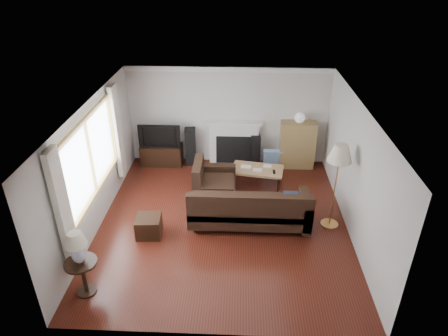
{
  "coord_description": "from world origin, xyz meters",
  "views": [
    {
      "loc": [
        0.31,
        -6.67,
        4.94
      ],
      "look_at": [
        0.0,
        0.3,
        1.1
      ],
      "focal_mm": 32.0,
      "sensor_mm": 36.0,
      "label": 1
    }
  ],
  "objects_px": {
    "bookshelf": "(297,145)",
    "coffee_table": "(257,177)",
    "side_table": "(84,277)",
    "sectional_sofa": "(249,206)",
    "floor_lamp": "(335,187)",
    "tv_stand": "(162,154)"
  },
  "relations": [
    {
      "from": "tv_stand",
      "to": "coffee_table",
      "type": "bearing_deg",
      "value": -22.42
    },
    {
      "from": "sectional_sofa",
      "to": "side_table",
      "type": "distance_m",
      "value": 3.33
    },
    {
      "from": "bookshelf",
      "to": "coffee_table",
      "type": "bearing_deg",
      "value": -134.73
    },
    {
      "from": "sectional_sofa",
      "to": "coffee_table",
      "type": "height_order",
      "value": "sectional_sofa"
    },
    {
      "from": "bookshelf",
      "to": "tv_stand",
      "type": "bearing_deg",
      "value": -179.5
    },
    {
      "from": "tv_stand",
      "to": "floor_lamp",
      "type": "xyz_separation_m",
      "value": [
        3.88,
        -2.49,
        0.64
      ]
    },
    {
      "from": "bookshelf",
      "to": "side_table",
      "type": "bearing_deg",
      "value": -130.77
    },
    {
      "from": "floor_lamp",
      "to": "side_table",
      "type": "distance_m",
      "value": 4.8
    },
    {
      "from": "bookshelf",
      "to": "coffee_table",
      "type": "distance_m",
      "value": 1.5
    },
    {
      "from": "tv_stand",
      "to": "bookshelf",
      "type": "relative_size",
      "value": 0.88
    },
    {
      "from": "floor_lamp",
      "to": "tv_stand",
      "type": "bearing_deg",
      "value": 147.33
    },
    {
      "from": "bookshelf",
      "to": "side_table",
      "type": "distance_m",
      "value": 5.99
    },
    {
      "from": "bookshelf",
      "to": "sectional_sofa",
      "type": "relative_size",
      "value": 0.46
    },
    {
      "from": "tv_stand",
      "to": "coffee_table",
      "type": "distance_m",
      "value": 2.64
    },
    {
      "from": "tv_stand",
      "to": "sectional_sofa",
      "type": "xyz_separation_m",
      "value": [
        2.23,
        -2.51,
        0.16
      ]
    },
    {
      "from": "coffee_table",
      "to": "sectional_sofa",
      "type": "bearing_deg",
      "value": -88.13
    },
    {
      "from": "bookshelf",
      "to": "floor_lamp",
      "type": "relative_size",
      "value": 0.67
    },
    {
      "from": "coffee_table",
      "to": "side_table",
      "type": "relative_size",
      "value": 1.83
    },
    {
      "from": "coffee_table",
      "to": "side_table",
      "type": "distance_m",
      "value": 4.53
    },
    {
      "from": "tv_stand",
      "to": "floor_lamp",
      "type": "relative_size",
      "value": 0.59
    },
    {
      "from": "side_table",
      "to": "floor_lamp",
      "type": "bearing_deg",
      "value": 25.0
    },
    {
      "from": "sectional_sofa",
      "to": "floor_lamp",
      "type": "relative_size",
      "value": 1.45
    }
  ]
}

